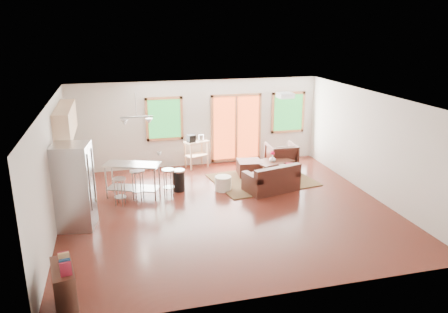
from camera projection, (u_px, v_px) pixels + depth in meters
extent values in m
cube|color=#3C140E|center=(227.00, 209.00, 10.30)|extent=(7.50, 7.00, 0.02)
cube|color=silver|center=(227.00, 99.00, 9.53)|extent=(7.50, 7.00, 0.02)
cube|color=beige|center=(198.00, 123.00, 13.17)|extent=(7.50, 0.02, 2.60)
cube|color=beige|center=(52.00, 169.00, 9.02)|extent=(0.02, 7.00, 2.60)
cube|color=beige|center=(374.00, 145.00, 10.81)|extent=(0.02, 7.00, 2.60)
cube|color=beige|center=(286.00, 221.00, 6.66)|extent=(7.50, 0.02, 2.60)
cube|color=#1A5F24|center=(164.00, 119.00, 12.82)|extent=(0.94, 0.02, 1.14)
cube|color=#A96640|center=(164.00, 98.00, 12.65)|extent=(1.10, 0.05, 0.08)
cube|color=#A96640|center=(165.00, 139.00, 13.00)|extent=(1.10, 0.05, 0.08)
cube|color=#A96640|center=(147.00, 120.00, 12.70)|extent=(0.08, 0.05, 1.30)
cube|color=#A96640|center=(182.00, 118.00, 12.95)|extent=(0.08, 0.05, 1.30)
cube|color=#C4421B|center=(236.00, 128.00, 13.46)|extent=(1.44, 0.02, 1.94)
cube|color=#A96640|center=(236.00, 95.00, 13.17)|extent=(1.60, 0.05, 0.08)
cube|color=#A96640|center=(236.00, 159.00, 13.76)|extent=(1.60, 0.05, 0.08)
cube|color=#A96640|center=(212.00, 129.00, 13.28)|extent=(0.08, 0.05, 2.10)
cube|color=#A96640|center=(260.00, 126.00, 13.65)|extent=(0.08, 0.05, 2.10)
cube|color=#A96640|center=(236.00, 128.00, 13.46)|extent=(0.08, 0.05, 1.94)
cube|color=#1A5F24|center=(288.00, 112.00, 13.75)|extent=(0.94, 0.02, 1.14)
cube|color=#A96640|center=(289.00, 93.00, 13.57)|extent=(1.10, 0.05, 0.08)
cube|color=#A96640|center=(287.00, 131.00, 13.93)|extent=(1.10, 0.05, 0.08)
cube|color=#A96640|center=(273.00, 113.00, 13.63)|extent=(0.08, 0.05, 1.30)
cube|color=#A96640|center=(303.00, 112.00, 13.87)|extent=(0.08, 0.05, 1.30)
cube|color=#3B512D|center=(262.00, 180.00, 12.15)|extent=(2.90, 2.39, 0.03)
cube|color=black|center=(271.00, 183.00, 11.39)|extent=(1.50, 1.08, 0.38)
cube|color=black|center=(278.00, 174.00, 11.04)|extent=(1.35, 0.52, 0.34)
cube|color=black|center=(252.00, 178.00, 11.04)|extent=(0.37, 0.79, 0.14)
cube|color=black|center=(289.00, 170.00, 11.58)|extent=(0.37, 0.79, 0.14)
cube|color=black|center=(261.00, 176.00, 11.22)|extent=(0.67, 0.62, 0.11)
cube|color=black|center=(279.00, 172.00, 11.49)|extent=(0.67, 0.62, 0.11)
cube|color=#3C1F15|center=(273.00, 161.00, 12.48)|extent=(1.22, 0.95, 0.04)
cube|color=#3C1F15|center=(266.00, 174.00, 12.11)|extent=(0.08, 0.08, 0.39)
cube|color=#3C1F15|center=(290.00, 168.00, 12.58)|extent=(0.08, 0.08, 0.39)
cube|color=#3C1F15|center=(256.00, 169.00, 12.49)|extent=(0.08, 0.08, 0.39)
cube|color=#3C1F15|center=(280.00, 164.00, 12.96)|extent=(0.08, 0.08, 0.39)
imported|color=black|center=(281.00, 155.00, 13.09)|extent=(0.83, 0.78, 0.84)
cube|color=black|center=(249.00, 168.00, 12.51)|extent=(0.72, 0.72, 0.44)
cylinder|color=white|center=(223.00, 183.00, 11.39)|extent=(0.51, 0.51, 0.38)
imported|color=silver|center=(272.00, 159.00, 12.41)|extent=(0.21, 0.22, 0.19)
sphere|color=red|center=(273.00, 154.00, 12.39)|extent=(0.08, 0.08, 0.07)
sphere|color=red|center=(272.00, 153.00, 12.33)|extent=(0.08, 0.08, 0.07)
sphere|color=red|center=(272.00, 152.00, 12.39)|extent=(0.08, 0.08, 0.07)
imported|color=maroon|center=(286.00, 160.00, 12.13)|extent=(0.23, 0.09, 0.30)
cube|color=tan|center=(77.00, 179.00, 10.92)|extent=(0.60, 2.20, 0.90)
cube|color=black|center=(75.00, 161.00, 10.78)|extent=(0.64, 2.24, 0.04)
cube|color=tan|center=(65.00, 121.00, 10.45)|extent=(0.36, 2.20, 0.70)
cylinder|color=#B7BABC|center=(73.00, 163.00, 10.29)|extent=(0.12, 0.12, 0.18)
cube|color=black|center=(76.00, 152.00, 11.12)|extent=(0.22, 0.18, 0.20)
cube|color=#B7BABC|center=(74.00, 187.00, 9.13)|extent=(0.83, 0.82, 1.83)
cube|color=gray|center=(91.00, 186.00, 9.16)|extent=(0.12, 0.67, 1.79)
cylinder|color=gray|center=(90.00, 183.00, 8.90)|extent=(0.03, 0.03, 1.22)
cylinder|color=gray|center=(94.00, 176.00, 9.33)|extent=(0.03, 0.03, 1.22)
cube|color=#B7BABC|center=(132.00, 164.00, 10.78)|extent=(1.47, 1.00, 0.04)
cube|color=gray|center=(134.00, 188.00, 10.97)|extent=(1.36, 0.90, 0.03)
cylinder|color=gray|center=(106.00, 183.00, 10.78)|extent=(0.05, 0.05, 0.83)
cylinder|color=gray|center=(155.00, 185.00, 10.64)|extent=(0.05, 0.05, 0.83)
cylinder|color=gray|center=(112.00, 177.00, 11.18)|extent=(0.05, 0.05, 0.83)
cylinder|color=gray|center=(159.00, 179.00, 11.04)|extent=(0.05, 0.05, 0.83)
imported|color=silver|center=(159.00, 153.00, 11.18)|extent=(0.14, 0.13, 0.12)
cylinder|color=#B7BABC|center=(119.00, 179.00, 10.32)|extent=(0.42, 0.42, 0.04)
cylinder|color=gray|center=(125.00, 191.00, 10.49)|extent=(0.03, 0.03, 0.64)
cylinder|color=gray|center=(118.00, 191.00, 10.52)|extent=(0.03, 0.03, 0.64)
cylinder|color=gray|center=(115.00, 194.00, 10.35)|extent=(0.03, 0.03, 0.64)
cylinder|color=gray|center=(122.00, 194.00, 10.33)|extent=(0.03, 0.03, 0.64)
cylinder|color=gray|center=(120.00, 197.00, 10.45)|extent=(0.38, 0.38, 0.01)
cylinder|color=#B7BABC|center=(137.00, 171.00, 10.64)|extent=(0.47, 0.47, 0.04)
cylinder|color=gray|center=(143.00, 184.00, 10.83)|extent=(0.03, 0.03, 0.72)
cylinder|color=gray|center=(135.00, 184.00, 10.85)|extent=(0.03, 0.03, 0.72)
cylinder|color=gray|center=(133.00, 187.00, 10.67)|extent=(0.03, 0.03, 0.72)
cylinder|color=gray|center=(141.00, 187.00, 10.65)|extent=(0.03, 0.03, 0.72)
cylinder|color=gray|center=(138.00, 190.00, 10.79)|extent=(0.43, 0.43, 0.02)
cylinder|color=#B7BABC|center=(168.00, 170.00, 10.93)|extent=(0.43, 0.43, 0.04)
cylinder|color=gray|center=(173.00, 182.00, 11.10)|extent=(0.03, 0.03, 0.65)
cylinder|color=gray|center=(166.00, 182.00, 11.13)|extent=(0.03, 0.03, 0.65)
cylinder|color=gray|center=(164.00, 184.00, 10.96)|extent=(0.03, 0.03, 0.65)
cylinder|color=gray|center=(171.00, 184.00, 10.94)|extent=(0.03, 0.03, 0.65)
cylinder|color=gray|center=(169.00, 187.00, 11.07)|extent=(0.39, 0.39, 0.01)
cylinder|color=black|center=(179.00, 181.00, 11.33)|extent=(0.39, 0.39, 0.53)
cylinder|color=#B7BABC|center=(179.00, 171.00, 11.25)|extent=(0.40, 0.40, 0.04)
cube|color=tan|center=(196.00, 142.00, 13.04)|extent=(0.78, 0.64, 0.04)
cube|color=tan|center=(196.00, 155.00, 13.16)|extent=(0.74, 0.60, 0.03)
cube|color=tan|center=(191.00, 157.00, 12.86)|extent=(0.05, 0.05, 0.81)
cube|color=tan|center=(208.00, 154.00, 13.18)|extent=(0.05, 0.05, 0.81)
cube|color=tan|center=(185.00, 155.00, 13.14)|extent=(0.05, 0.05, 0.81)
cube|color=tan|center=(202.00, 151.00, 13.45)|extent=(0.05, 0.05, 0.81)
cube|color=black|center=(191.00, 138.00, 12.91)|extent=(0.27, 0.25, 0.21)
cylinder|color=#B7BABC|center=(201.00, 137.00, 13.10)|extent=(0.20, 0.20, 0.17)
cube|color=#3C1F15|center=(64.00, 288.00, 6.60)|extent=(0.44, 0.84, 0.71)
cube|color=maroon|center=(66.00, 269.00, 6.25)|extent=(0.16, 0.07, 0.21)
cube|color=navy|center=(65.00, 265.00, 6.37)|extent=(0.16, 0.07, 0.19)
cube|color=tan|center=(64.00, 260.00, 6.48)|extent=(0.16, 0.07, 0.23)
cube|color=maroon|center=(64.00, 257.00, 6.60)|extent=(0.16, 0.07, 0.18)
cube|color=white|center=(285.00, 95.00, 10.49)|extent=(0.35, 0.35, 0.12)
cylinder|color=gray|center=(136.00, 105.00, 10.56)|extent=(0.02, 0.02, 0.60)
cube|color=gray|center=(137.00, 117.00, 10.65)|extent=(0.80, 0.04, 0.03)
cone|color=#B7BABC|center=(124.00, 122.00, 10.61)|extent=(0.18, 0.18, 0.14)
cone|color=#B7BABC|center=(149.00, 121.00, 10.76)|extent=(0.18, 0.18, 0.14)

